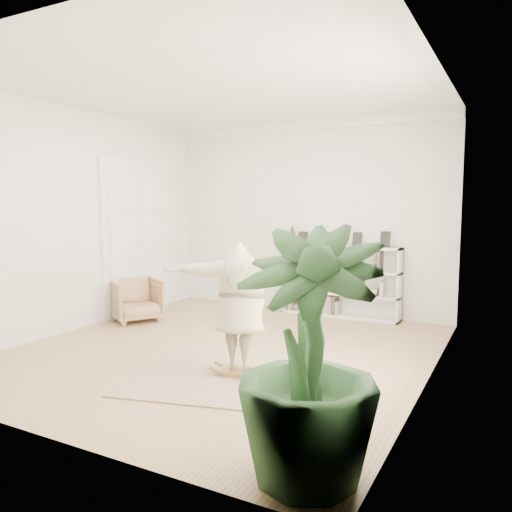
{
  "coord_description": "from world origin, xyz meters",
  "views": [
    {
      "loc": [
        3.63,
        -5.85,
        2.06
      ],
      "look_at": [
        0.3,
        0.4,
        1.31
      ],
      "focal_mm": 35.0,
      "sensor_mm": 36.0,
      "label": 1
    }
  ],
  "objects": [
    {
      "name": "bookshelf",
      "position": [
        0.74,
        2.82,
        0.64
      ],
      "size": [
        2.2,
        0.35,
        1.64
      ],
      "color": "silver",
      "rests_on": "floor"
    },
    {
      "name": "room_shell",
      "position": [
        0.0,
        2.94,
        3.51
      ],
      "size": [
        6.0,
        6.0,
        6.0
      ],
      "color": "silver",
      "rests_on": "floor"
    },
    {
      "name": "houseplant",
      "position": [
        2.3,
        -2.55,
        0.95
      ],
      "size": [
        1.22,
        1.22,
        1.9
      ],
      "primitive_type": "imported",
      "rotation": [
        0.0,
        0.0,
        0.16
      ],
      "color": "#2F582C",
      "rests_on": "floor"
    },
    {
      "name": "person",
      "position": [
        0.74,
        -0.82,
        0.89
      ],
      "size": [
        1.94,
        0.96,
        1.52
      ],
      "primitive_type": "imported",
      "rotation": [
        0.0,
        0.0,
        3.39
      ],
      "color": "beige",
      "rests_on": "rocker_board"
    },
    {
      "name": "rocker_board",
      "position": [
        0.74,
        -0.82,
        0.07
      ],
      "size": [
        0.54,
        0.4,
        0.1
      ],
      "rotation": [
        0.0,
        0.0,
        0.25
      ],
      "color": "olive",
      "rests_on": "rug"
    },
    {
      "name": "rug",
      "position": [
        0.74,
        -0.82,
        0.01
      ],
      "size": [
        2.92,
        2.56,
        0.02
      ],
      "primitive_type": "cube",
      "rotation": [
        0.0,
        0.0,
        0.25
      ],
      "color": "tan",
      "rests_on": "floor"
    },
    {
      "name": "armchair",
      "position": [
        -2.3,
        0.79,
        0.37
      ],
      "size": [
        1.11,
        1.1,
        0.74
      ],
      "primitive_type": "imported",
      "rotation": [
        0.0,
        0.0,
        1.02
      ],
      "color": "tan",
      "rests_on": "floor"
    },
    {
      "name": "doors",
      "position": [
        -2.7,
        1.3,
        1.4
      ],
      "size": [
        0.09,
        1.78,
        2.92
      ],
      "color": "white",
      "rests_on": "floor"
    },
    {
      "name": "floor",
      "position": [
        0.0,
        0.0,
        0.0
      ],
      "size": [
        6.0,
        6.0,
        0.0
      ],
      "primitive_type": "plane",
      "color": "#93724C",
      "rests_on": "ground"
    }
  ]
}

